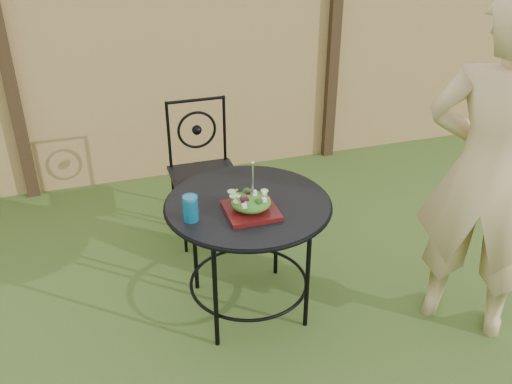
# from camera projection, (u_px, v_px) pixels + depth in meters

# --- Properties ---
(ground) EXTENTS (60.00, 60.00, 0.00)m
(ground) POSITION_uv_depth(u_px,v_px,m) (268.00, 338.00, 3.22)
(ground) COLOR #254014
(ground) RESTS_ON ground
(fence) EXTENTS (8.00, 0.12, 1.90)m
(fence) POSITION_uv_depth(u_px,v_px,m) (183.00, 65.00, 4.59)
(fence) COLOR tan
(fence) RESTS_ON ground
(patio_table) EXTENTS (0.92, 0.92, 0.72)m
(patio_table) POSITION_uv_depth(u_px,v_px,m) (248.00, 224.00, 3.18)
(patio_table) COLOR black
(patio_table) RESTS_ON ground
(patio_chair) EXTENTS (0.46, 0.46, 0.95)m
(patio_chair) POSITION_uv_depth(u_px,v_px,m) (203.00, 167.00, 3.98)
(patio_chair) COLOR black
(patio_chair) RESTS_ON ground
(diner) EXTENTS (0.81, 0.80, 1.89)m
(diner) POSITION_uv_depth(u_px,v_px,m) (489.00, 175.00, 2.91)
(diner) COLOR tan
(diner) RESTS_ON ground
(salad_plate) EXTENTS (0.27, 0.27, 0.02)m
(salad_plate) POSITION_uv_depth(u_px,v_px,m) (251.00, 210.00, 3.01)
(salad_plate) COLOR #3D0D08
(salad_plate) RESTS_ON patio_table
(salad) EXTENTS (0.21, 0.21, 0.08)m
(salad) POSITION_uv_depth(u_px,v_px,m) (251.00, 202.00, 2.98)
(salad) COLOR #235614
(salad) RESTS_ON salad_plate
(fork) EXTENTS (0.01, 0.01, 0.18)m
(fork) POSITION_uv_depth(u_px,v_px,m) (253.00, 180.00, 2.92)
(fork) COLOR silver
(fork) RESTS_ON salad
(drinking_glass) EXTENTS (0.08, 0.08, 0.14)m
(drinking_glass) POSITION_uv_depth(u_px,v_px,m) (191.00, 208.00, 2.91)
(drinking_glass) COLOR #0B5D84
(drinking_glass) RESTS_ON patio_table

